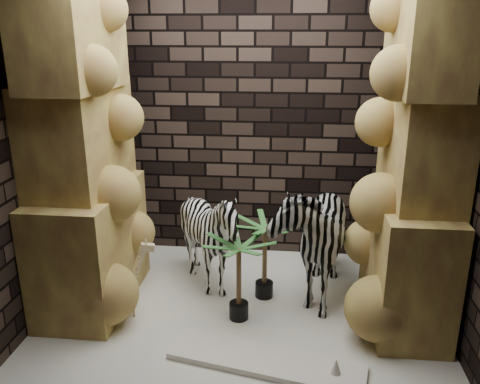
# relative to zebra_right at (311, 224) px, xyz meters

# --- Properties ---
(floor) EXTENTS (3.50, 3.50, 0.00)m
(floor) POSITION_rel_zebra_right_xyz_m (-0.61, -0.37, -0.71)
(floor) COLOR beige
(floor) RESTS_ON ground
(wall_back) EXTENTS (3.50, 0.00, 3.50)m
(wall_back) POSITION_rel_zebra_right_xyz_m (-0.61, 0.88, 0.79)
(wall_back) COLOR black
(wall_back) RESTS_ON ground
(wall_front) EXTENTS (3.50, 0.00, 3.50)m
(wall_front) POSITION_rel_zebra_right_xyz_m (-0.61, -1.62, 0.79)
(wall_front) COLOR black
(wall_front) RESTS_ON ground
(wall_left) EXTENTS (0.00, 3.00, 3.00)m
(wall_left) POSITION_rel_zebra_right_xyz_m (-2.36, -0.37, 0.79)
(wall_left) COLOR black
(wall_left) RESTS_ON ground
(wall_right) EXTENTS (0.00, 3.00, 3.00)m
(wall_right) POSITION_rel_zebra_right_xyz_m (1.14, -0.37, 0.79)
(wall_right) COLOR black
(wall_right) RESTS_ON ground
(rock_pillar_left) EXTENTS (0.68, 1.30, 3.00)m
(rock_pillar_left) POSITION_rel_zebra_right_xyz_m (-2.01, -0.37, 0.79)
(rock_pillar_left) COLOR #D2C657
(rock_pillar_left) RESTS_ON floor
(rock_pillar_right) EXTENTS (0.58, 1.25, 3.00)m
(rock_pillar_right) POSITION_rel_zebra_right_xyz_m (0.81, -0.37, 0.79)
(rock_pillar_right) COLOR #D2C657
(rock_pillar_right) RESTS_ON floor
(zebra_right) EXTENTS (0.77, 1.26, 1.42)m
(zebra_right) POSITION_rel_zebra_right_xyz_m (0.00, 0.00, 0.00)
(zebra_right) COLOR white
(zebra_right) RESTS_ON floor
(zebra_left) EXTENTS (1.09, 1.25, 1.00)m
(zebra_left) POSITION_rel_zebra_right_xyz_m (-0.96, -0.05, -0.21)
(zebra_left) COLOR white
(zebra_left) RESTS_ON floor
(giraffe_toy) EXTENTS (0.40, 0.24, 0.74)m
(giraffe_toy) POSITION_rel_zebra_right_xyz_m (-1.66, -0.62, -0.34)
(giraffe_toy) COLOR beige
(giraffe_toy) RESTS_ON floor
(palm_front) EXTENTS (0.36, 0.36, 0.80)m
(palm_front) POSITION_rel_zebra_right_xyz_m (-0.42, -0.15, -0.31)
(palm_front) COLOR #20572D
(palm_front) RESTS_ON floor
(palm_back) EXTENTS (0.36, 0.36, 0.77)m
(palm_back) POSITION_rel_zebra_right_xyz_m (-0.62, -0.55, -0.32)
(palm_back) COLOR #20572D
(palm_back) RESTS_ON floor
(surfboard) EXTENTS (1.55, 0.68, 0.05)m
(surfboard) POSITION_rel_zebra_right_xyz_m (-0.35, -1.17, -0.68)
(surfboard) COLOR silver
(surfboard) RESTS_ON floor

